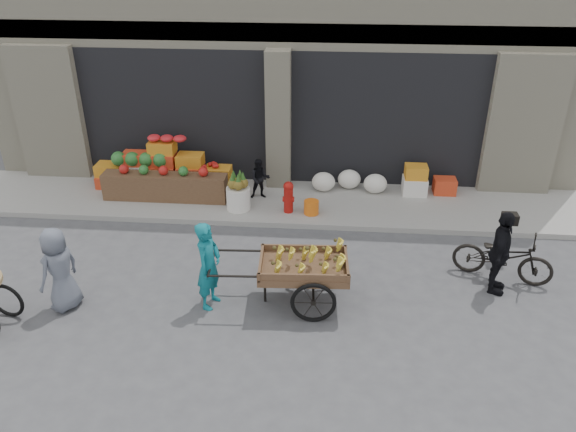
# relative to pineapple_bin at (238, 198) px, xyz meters

# --- Properties ---
(ground) EXTENTS (80.00, 80.00, 0.00)m
(ground) POSITION_rel_pineapple_bin_xyz_m (0.75, -3.60, -0.37)
(ground) COLOR #424244
(ground) RESTS_ON ground
(sidewalk) EXTENTS (18.00, 2.20, 0.12)m
(sidewalk) POSITION_rel_pineapple_bin_xyz_m (0.75, 0.50, -0.31)
(sidewalk) COLOR gray
(sidewalk) RESTS_ON ground
(building) EXTENTS (14.00, 6.45, 7.00)m
(building) POSITION_rel_pineapple_bin_xyz_m (0.75, 4.43, 3.00)
(building) COLOR beige
(building) RESTS_ON ground
(fruit_display) EXTENTS (3.10, 1.12, 1.24)m
(fruit_display) POSITION_rel_pineapple_bin_xyz_m (-1.73, 0.78, 0.30)
(fruit_display) COLOR red
(fruit_display) RESTS_ON sidewalk
(pineapple_bin) EXTENTS (0.52, 0.52, 0.50)m
(pineapple_bin) POSITION_rel_pineapple_bin_xyz_m (0.00, 0.00, 0.00)
(pineapple_bin) COLOR silver
(pineapple_bin) RESTS_ON sidewalk
(fire_hydrant) EXTENTS (0.22, 0.22, 0.71)m
(fire_hydrant) POSITION_rel_pineapple_bin_xyz_m (1.10, -0.05, 0.13)
(fire_hydrant) COLOR #A5140F
(fire_hydrant) RESTS_ON sidewalk
(orange_bucket) EXTENTS (0.32, 0.32, 0.30)m
(orange_bucket) POSITION_rel_pineapple_bin_xyz_m (1.60, -0.10, -0.10)
(orange_bucket) COLOR orange
(orange_bucket) RESTS_ON sidewalk
(right_bay_goods) EXTENTS (3.35, 0.60, 0.70)m
(right_bay_goods) POSITION_rel_pineapple_bin_xyz_m (3.36, 1.10, 0.04)
(right_bay_goods) COLOR silver
(right_bay_goods) RESTS_ON sidewalk
(seated_person) EXTENTS (0.51, 0.43, 0.93)m
(seated_person) POSITION_rel_pineapple_bin_xyz_m (0.40, 0.60, 0.21)
(seated_person) COLOR black
(seated_person) RESTS_ON sidewalk
(banana_cart) EXTENTS (2.54, 1.15, 1.04)m
(banana_cart) POSITION_rel_pineapple_bin_xyz_m (1.56, -3.13, 0.39)
(banana_cart) COLOR brown
(banana_cart) RESTS_ON ground
(vendor_woman) EXTENTS (0.50, 0.64, 1.54)m
(vendor_woman) POSITION_rel_pineapple_bin_xyz_m (0.07, -3.32, 0.40)
(vendor_woman) COLOR #0F6A75
(vendor_woman) RESTS_ON ground
(vendor_grey) EXTENTS (0.72, 0.85, 1.47)m
(vendor_grey) POSITION_rel_pineapple_bin_xyz_m (-2.33, -3.59, 0.37)
(vendor_grey) COLOR slate
(vendor_grey) RESTS_ON ground
(bicycle) EXTENTS (1.82, 1.10, 0.90)m
(bicycle) POSITION_rel_pineapple_bin_xyz_m (5.10, -2.11, 0.08)
(bicycle) COLOR black
(bicycle) RESTS_ON ground
(cyclist) EXTENTS (0.63, 0.97, 1.53)m
(cyclist) POSITION_rel_pineapple_bin_xyz_m (4.90, -2.51, 0.39)
(cyclist) COLOR black
(cyclist) RESTS_ON ground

